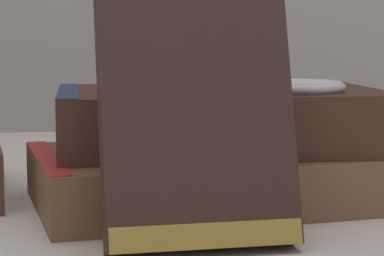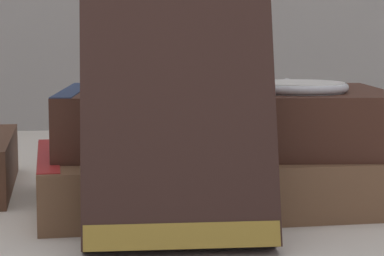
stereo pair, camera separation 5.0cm
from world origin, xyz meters
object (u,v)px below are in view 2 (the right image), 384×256
Objects in this scene: book_leaning_front at (178,98)px; pocket_watch at (298,87)px; book_flat_top at (216,119)px; book_flat_bottom at (208,178)px.

pocket_watch is (0.08, 0.08, -0.00)m from book_leaning_front.
book_leaning_front is 0.11m from pocket_watch.
book_flat_top is at bearing 72.28° from book_leaning_front.
book_leaning_front is 2.48× the size of pocket_watch.
book_leaning_front is at bearing -103.82° from book_flat_top.
book_flat_top is 1.32× the size of book_leaning_front.
pocket_watch is (0.05, -0.02, 0.02)m from book_flat_top.
book_flat_top is 0.11m from book_leaning_front.
book_leaning_front reaches higher than book_flat_top.
book_flat_bottom is 1.09× the size of book_flat_top.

